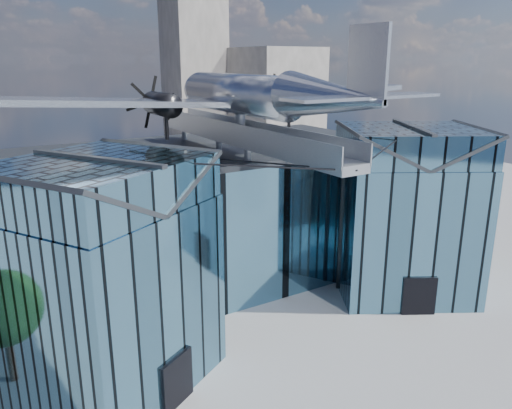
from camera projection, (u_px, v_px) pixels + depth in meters
ground_plane at (272, 319)px, 32.22m from camera, size 120.00×120.00×0.00m
museum at (228, 214)px, 35.42m from camera, size 32.88×24.50×17.60m
bg_towers at (87, 104)px, 71.38m from camera, size 77.00×24.50×26.00m
tree_plaza_e at (466, 220)px, 41.59m from camera, size 3.52×3.52×4.71m
tree_side_e at (471, 198)px, 47.67m from camera, size 3.79×3.79×5.00m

